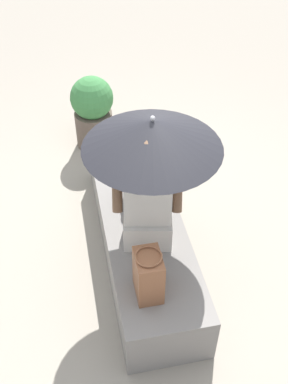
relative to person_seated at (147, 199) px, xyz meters
The scene contains 8 objects.
ground_plane 0.84m from the person_seated, ahead, with size 14.00×14.00×0.00m, color #9E9384.
stone_bench 0.64m from the person_seated, ahead, with size 2.07×0.60×0.42m, color gray.
person_seated is the anchor object (origin of this frame).
parasol 0.48m from the person_seated, 28.46° to the right, with size 0.92×0.92×0.99m.
handbag_black 0.50m from the person_seated, ahead, with size 0.22×0.16×0.28m.
tote_bag_canvas 0.95m from the person_seated, ahead, with size 0.21×0.16×0.29m.
shoulder_bag_spare 0.52m from the person_seated, 169.28° to the left, with size 0.23×0.17×0.37m.
planter_near 1.88m from the person_seated, ahead, with size 0.43×0.43×0.78m.
Camera 1 is at (-2.46, 0.48, 2.94)m, focal length 42.96 mm.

